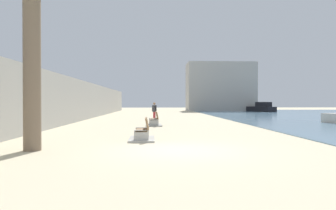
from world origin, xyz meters
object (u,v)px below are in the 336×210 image
Objects in this scene: person_walking at (154,110)px; boat_far_right at (260,108)px; bench_near at (143,135)px; bench_far at (154,122)px.

person_walking is 0.24× the size of boat_far_right.
bench_far is at bearing 86.55° from bench_near.
person_walking is at bearing 87.80° from bench_near.
person_walking reaches higher than bench_near.
boat_far_right is at bearing 54.29° from person_walking.
bench_near is 0.31× the size of boat_far_right.
bench_near is at bearing -92.20° from person_walking.
bench_far is (0.49, 8.18, 0.00)m from bench_near.
boat_far_right is at bearing 59.15° from bench_far.
person_walking is 30.07m from boat_far_right.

